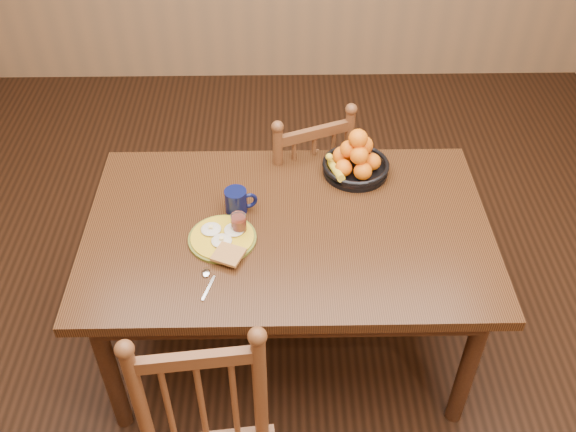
{
  "coord_description": "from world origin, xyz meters",
  "views": [
    {
      "loc": [
        -0.03,
        -1.86,
        2.47
      ],
      "look_at": [
        0.0,
        0.0,
        0.8
      ],
      "focal_mm": 40.0,
      "sensor_mm": 36.0,
      "label": 1
    }
  ],
  "objects_px": {
    "dining_table": "(288,241)",
    "fruit_bowl": "(356,161)",
    "breakfast_plate": "(223,238)",
    "coffee_mug": "(237,201)",
    "chair_far": "(300,186)"
  },
  "relations": [
    {
      "from": "breakfast_plate",
      "to": "fruit_bowl",
      "type": "height_order",
      "value": "fruit_bowl"
    },
    {
      "from": "chair_far",
      "to": "fruit_bowl",
      "type": "height_order",
      "value": "fruit_bowl"
    },
    {
      "from": "dining_table",
      "to": "chair_far",
      "type": "bearing_deg",
      "value": 83.29
    },
    {
      "from": "breakfast_plate",
      "to": "coffee_mug",
      "type": "relative_size",
      "value": 2.27
    },
    {
      "from": "coffee_mug",
      "to": "fruit_bowl",
      "type": "relative_size",
      "value": 0.46
    },
    {
      "from": "fruit_bowl",
      "to": "chair_far",
      "type": "bearing_deg",
      "value": 129.63
    },
    {
      "from": "breakfast_plate",
      "to": "fruit_bowl",
      "type": "relative_size",
      "value": 1.05
    },
    {
      "from": "breakfast_plate",
      "to": "coffee_mug",
      "type": "distance_m",
      "value": 0.19
    },
    {
      "from": "breakfast_plate",
      "to": "chair_far",
      "type": "bearing_deg",
      "value": 64.78
    },
    {
      "from": "dining_table",
      "to": "chair_far",
      "type": "relative_size",
      "value": 1.7
    },
    {
      "from": "dining_table",
      "to": "coffee_mug",
      "type": "xyz_separation_m",
      "value": [
        -0.2,
        0.09,
        0.14
      ]
    },
    {
      "from": "dining_table",
      "to": "fruit_bowl",
      "type": "bearing_deg",
      "value": 48.45
    },
    {
      "from": "dining_table",
      "to": "coffee_mug",
      "type": "relative_size",
      "value": 11.96
    },
    {
      "from": "dining_table",
      "to": "breakfast_plate",
      "type": "height_order",
      "value": "breakfast_plate"
    },
    {
      "from": "coffee_mug",
      "to": "chair_far",
      "type": "bearing_deg",
      "value": 61.78
    }
  ]
}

